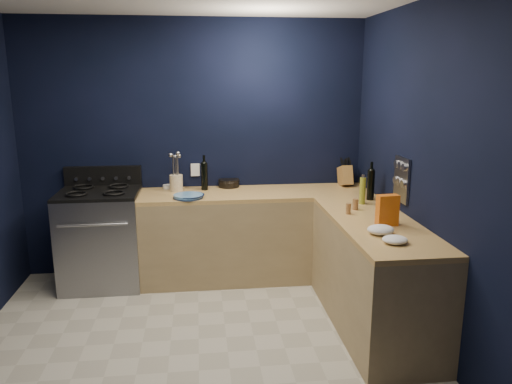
{
  "coord_description": "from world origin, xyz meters",
  "views": [
    {
      "loc": [
        0.04,
        -3.38,
        2.04
      ],
      "look_at": [
        0.55,
        1.0,
        1.0
      ],
      "focal_mm": 34.91,
      "sensor_mm": 36.0,
      "label": 1
    }
  ],
  "objects": [
    {
      "name": "wall_back",
      "position": [
        0.0,
        1.76,
        1.3
      ],
      "size": [
        3.5,
        0.02,
        2.6
      ],
      "primitive_type": "cube",
      "color": "black",
      "rests_on": "ground"
    },
    {
      "name": "spice_jar_near",
      "position": [
        1.28,
        0.53,
        0.95
      ],
      "size": [
        0.05,
        0.05,
        0.09
      ],
      "primitive_type": "cylinder",
      "rotation": [
        0.0,
        0.0,
        0.18
      ],
      "color": "olive",
      "rests_on": "top_right"
    },
    {
      "name": "plate_stack",
      "position": [
        -0.07,
        1.25,
        0.92
      ],
      "size": [
        0.37,
        0.37,
        0.04
      ],
      "primitive_type": "cylinder",
      "rotation": [
        0.0,
        0.0,
        -0.41
      ],
      "color": "teal",
      "rests_on": "top_back"
    },
    {
      "name": "ramekin",
      "position": [
        -0.29,
        1.69,
        0.92
      ],
      "size": [
        0.13,
        0.13,
        0.04
      ],
      "primitive_type": "cylinder",
      "rotation": [
        0.0,
        0.0,
        0.36
      ],
      "color": "white",
      "rests_on": "top_back"
    },
    {
      "name": "cooktop",
      "position": [
        -0.93,
        1.42,
        0.94
      ],
      "size": [
        0.76,
        0.66,
        0.03
      ],
      "primitive_type": "cube",
      "color": "black",
      "rests_on": "gas_range"
    },
    {
      "name": "wine_bottle_right",
      "position": [
        1.63,
        0.99,
        1.04
      ],
      "size": [
        0.08,
        0.08,
        0.28
      ],
      "primitive_type": "cylinder",
      "rotation": [
        0.0,
        0.0,
        -0.12
      ],
      "color": "black",
      "rests_on": "top_right"
    },
    {
      "name": "wall_outlet",
      "position": [
        0.0,
        1.74,
        1.08
      ],
      "size": [
        0.09,
        0.02,
        0.13
      ],
      "primitive_type": "cube",
      "color": "white",
      "rests_on": "wall_back"
    },
    {
      "name": "cab_back",
      "position": [
        0.6,
        1.44,
        0.43
      ],
      "size": [
        2.3,
        0.63,
        0.86
      ],
      "primitive_type": "cube",
      "color": "#9F875D",
      "rests_on": "floor"
    },
    {
      "name": "oil_bottle",
      "position": [
        1.5,
        0.84,
        1.02
      ],
      "size": [
        0.07,
        0.07,
        0.24
      ],
      "primitive_type": "cylinder",
      "rotation": [
        0.0,
        0.0,
        0.33
      ],
      "color": "olive",
      "rests_on": "top_right"
    },
    {
      "name": "backguard",
      "position": [
        -0.93,
        1.72,
        1.04
      ],
      "size": [
        0.76,
        0.06,
        0.2
      ],
      "primitive_type": "cube",
      "color": "black",
      "rests_on": "gas_range"
    },
    {
      "name": "utensil_crock",
      "position": [
        -0.19,
        1.56,
        0.98
      ],
      "size": [
        0.16,
        0.16,
        0.16
      ],
      "primitive_type": "cylinder",
      "rotation": [
        0.0,
        0.0,
        -0.27
      ],
      "color": "#EFE6BE",
      "rests_on": "top_back"
    },
    {
      "name": "spice_jar_far",
      "position": [
        1.38,
        0.66,
        0.95
      ],
      "size": [
        0.07,
        0.07,
        0.1
      ],
      "primitive_type": "cylinder",
      "rotation": [
        0.0,
        0.0,
        0.39
      ],
      "color": "olive",
      "rests_on": "top_right"
    },
    {
      "name": "top_right",
      "position": [
        1.44,
        0.29,
        0.88
      ],
      "size": [
        0.63,
        1.67,
        0.04
      ],
      "primitive_type": "cube",
      "color": "olive",
      "rests_on": "cab_right"
    },
    {
      "name": "spice_panel",
      "position": [
        1.74,
        0.55,
        1.18
      ],
      "size": [
        0.02,
        0.28,
        0.38
      ],
      "primitive_type": "cube",
      "color": "gray",
      "rests_on": "wall_right"
    },
    {
      "name": "crouton_bag",
      "position": [
        1.48,
        0.18,
        1.02
      ],
      "size": [
        0.17,
        0.09,
        0.24
      ],
      "primitive_type": "cube",
      "rotation": [
        0.0,
        0.0,
        0.08
      ],
      "color": "#C94318",
      "rests_on": "top_right"
    },
    {
      "name": "cab_right",
      "position": [
        1.44,
        0.29,
        0.43
      ],
      "size": [
        0.63,
        1.67,
        0.86
      ],
      "primitive_type": "cube",
      "color": "#9F875D",
      "rests_on": "floor"
    },
    {
      "name": "top_back",
      "position": [
        0.6,
        1.44,
        0.88
      ],
      "size": [
        2.3,
        0.63,
        0.04
      ],
      "primitive_type": "cube",
      "color": "olive",
      "rests_on": "cab_back"
    },
    {
      "name": "floor",
      "position": [
        0.0,
        0.0,
        -0.01
      ],
      "size": [
        3.5,
        3.5,
        0.02
      ],
      "primitive_type": "cube",
      "color": "#B1AB9C",
      "rests_on": "ground"
    },
    {
      "name": "oven_door",
      "position": [
        -0.93,
        1.1,
        0.45
      ],
      "size": [
        0.59,
        0.02,
        0.42
      ],
      "primitive_type": "cube",
      "color": "black",
      "rests_on": "gas_range"
    },
    {
      "name": "knife_block",
      "position": [
        1.57,
        1.62,
        1.0
      ],
      "size": [
        0.12,
        0.24,
        0.25
      ],
      "primitive_type": "cube",
      "rotation": [
        -0.31,
        0.0,
        0.05
      ],
      "color": "olive",
      "rests_on": "top_back"
    },
    {
      "name": "towel_front",
      "position": [
        1.35,
        -0.03,
        0.93
      ],
      "size": [
        0.2,
        0.17,
        0.07
      ],
      "primitive_type": "ellipsoid",
      "rotation": [
        0.0,
        0.0,
        0.01
      ],
      "color": "white",
      "rests_on": "top_right"
    },
    {
      "name": "lemon_basket",
      "position": [
        0.35,
        1.69,
        0.94
      ],
      "size": [
        0.28,
        0.28,
        0.08
      ],
      "primitive_type": "cylinder",
      "rotation": [
        0.0,
        0.0,
        -0.35
      ],
      "color": "black",
      "rests_on": "top_back"
    },
    {
      "name": "gas_range",
      "position": [
        -0.93,
        1.42,
        0.46
      ],
      "size": [
        0.76,
        0.66,
        0.92
      ],
      "primitive_type": "cube",
      "color": "gray",
      "rests_on": "floor"
    },
    {
      "name": "wall_front",
      "position": [
        0.0,
        -1.76,
        1.3
      ],
      "size": [
        3.5,
        0.02,
        2.6
      ],
      "primitive_type": "cube",
      "color": "black",
      "rests_on": "ground"
    },
    {
      "name": "wall_right",
      "position": [
        1.76,
        0.0,
        1.3
      ],
      "size": [
        0.02,
        3.5,
        2.6
      ],
      "primitive_type": "cube",
      "color": "black",
      "rests_on": "ground"
    },
    {
      "name": "wine_bottle_back",
      "position": [
        0.09,
        1.58,
        1.04
      ],
      "size": [
        0.09,
        0.09,
        0.28
      ],
      "primitive_type": "cylinder",
      "rotation": [
        0.0,
        0.0,
        -0.37
      ],
      "color": "black",
      "rests_on": "top_back"
    },
    {
      "name": "towel_end",
      "position": [
        1.38,
        -0.24,
        0.93
      ],
      "size": [
        0.2,
        0.19,
        0.05
      ],
      "primitive_type": "ellipsoid",
      "rotation": [
        0.0,
        0.0,
        0.16
      ],
      "color": "white",
      "rests_on": "top_right"
    }
  ]
}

